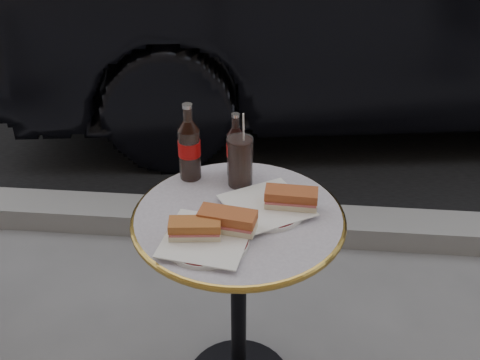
# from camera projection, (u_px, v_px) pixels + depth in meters

# --- Properties ---
(curb) EXTENTS (40.00, 0.20, 0.12)m
(curb) POSITION_uv_depth(u_px,v_px,m) (256.00, 223.00, 2.86)
(curb) COLOR gray
(curb) RESTS_ON ground
(bistro_table) EXTENTS (0.62, 0.62, 0.73)m
(bistro_table) POSITION_uv_depth(u_px,v_px,m) (239.00, 308.00, 1.93)
(bistro_table) COLOR #BAB2C4
(bistro_table) RESTS_ON ground
(plate_left) EXTENTS (0.30, 0.30, 0.01)m
(plate_left) POSITION_uv_depth(u_px,v_px,m) (206.00, 241.00, 1.62)
(plate_left) COLOR silver
(plate_left) RESTS_ON bistro_table
(plate_right) EXTENTS (0.30, 0.30, 0.01)m
(plate_right) POSITION_uv_depth(u_px,v_px,m) (267.00, 207.00, 1.75)
(plate_right) COLOR white
(plate_right) RESTS_ON bistro_table
(sandwich_left_a) EXTENTS (0.15, 0.08, 0.05)m
(sandwich_left_a) POSITION_uv_depth(u_px,v_px,m) (195.00, 230.00, 1.61)
(sandwich_left_a) COLOR #B3622D
(sandwich_left_a) RESTS_ON plate_left
(sandwich_left_b) EXTENTS (0.17, 0.10, 0.05)m
(sandwich_left_b) POSITION_uv_depth(u_px,v_px,m) (227.00, 221.00, 1.64)
(sandwich_left_b) COLOR #AD542C
(sandwich_left_b) RESTS_ON plate_left
(sandwich_right) EXTENTS (0.15, 0.08, 0.05)m
(sandwich_right) POSITION_uv_depth(u_px,v_px,m) (291.00, 199.00, 1.73)
(sandwich_right) COLOR #A6502A
(sandwich_right) RESTS_ON plate_right
(cola_bottle_left) EXTENTS (0.08, 0.08, 0.25)m
(cola_bottle_left) POSITION_uv_depth(u_px,v_px,m) (189.00, 142.00, 1.84)
(cola_bottle_left) COLOR black
(cola_bottle_left) RESTS_ON bistro_table
(cola_bottle_right) EXTENTS (0.06, 0.06, 0.21)m
(cola_bottle_right) POSITION_uv_depth(u_px,v_px,m) (236.00, 144.00, 1.87)
(cola_bottle_right) COLOR black
(cola_bottle_right) RESTS_ON bistro_table
(cola_glass) EXTENTS (0.10, 0.10, 0.16)m
(cola_glass) POSITION_uv_depth(u_px,v_px,m) (240.00, 161.00, 1.83)
(cola_glass) COLOR black
(cola_glass) RESTS_ON bistro_table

